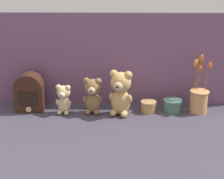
# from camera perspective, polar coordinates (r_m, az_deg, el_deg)

# --- Properties ---
(ground_plane) EXTENTS (4.00, 4.00, 0.00)m
(ground_plane) POSITION_cam_1_polar(r_m,az_deg,el_deg) (1.98, -0.01, -3.96)
(ground_plane) COLOR #3D3847
(backdrop_wall) EXTENTS (1.62, 0.02, 0.55)m
(backdrop_wall) POSITION_cam_1_polar(r_m,az_deg,el_deg) (2.05, 0.09, 5.01)
(backdrop_wall) COLOR #704C70
(backdrop_wall) RESTS_ON ground
(teddy_bear_large) EXTENTS (0.15, 0.13, 0.26)m
(teddy_bear_large) POSITION_cam_1_polar(r_m,az_deg,el_deg) (1.92, 1.44, -0.42)
(teddy_bear_large) COLOR tan
(teddy_bear_large) RESTS_ON ground
(teddy_bear_medium) EXTENTS (0.11, 0.11, 0.21)m
(teddy_bear_medium) POSITION_cam_1_polar(r_m,az_deg,el_deg) (1.95, -3.25, -0.91)
(teddy_bear_medium) COLOR olive
(teddy_bear_medium) RESTS_ON ground
(teddy_bear_small) EXTENTS (0.09, 0.09, 0.17)m
(teddy_bear_small) POSITION_cam_1_polar(r_m,az_deg,el_deg) (1.97, -8.06, -1.53)
(teddy_bear_small) COLOR #DBBC84
(teddy_bear_small) RESTS_ON ground
(flower_vase) EXTENTS (0.11, 0.14, 0.34)m
(flower_vase) POSITION_cam_1_polar(r_m,az_deg,el_deg) (2.03, 14.26, -1.25)
(flower_vase) COLOR tan
(flower_vase) RESTS_ON ground
(vintage_radio) EXTENTS (0.17, 0.11, 0.22)m
(vintage_radio) POSITION_cam_1_polar(r_m,az_deg,el_deg) (2.05, -13.50, -0.47)
(vintage_radio) COLOR #381E14
(vintage_radio) RESTS_ON ground
(decorative_tin_tall) EXTENTS (0.09, 0.09, 0.06)m
(decorative_tin_tall) POSITION_cam_1_polar(r_m,az_deg,el_deg) (2.00, 6.06, -2.82)
(decorative_tin_tall) COLOR tan
(decorative_tin_tall) RESTS_ON ground
(decorative_tin_short) EXTENTS (0.11, 0.11, 0.07)m
(decorative_tin_short) POSITION_cam_1_polar(r_m,az_deg,el_deg) (2.03, 10.04, -2.62)
(decorative_tin_short) COLOR #47705B
(decorative_tin_short) RESTS_ON ground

